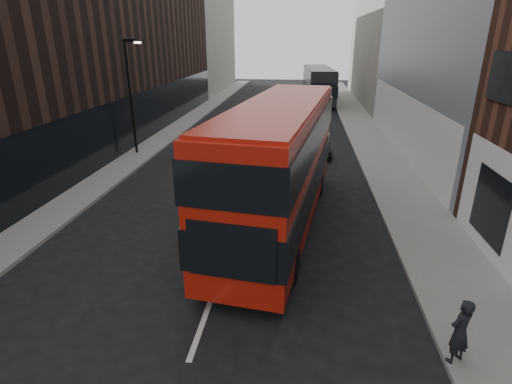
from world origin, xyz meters
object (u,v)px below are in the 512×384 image
(car_b, at_px, (312,123))
(car_a, at_px, (317,145))
(car_c, at_px, (307,121))
(street_lamp, at_px, (131,90))
(red_bus, at_px, (279,160))
(pedestrian, at_px, (460,331))
(grey_bus, at_px, (318,84))

(car_b, bearing_deg, car_a, -94.95)
(car_c, bearing_deg, street_lamp, -134.79)
(red_bus, bearing_deg, car_a, 88.22)
(car_c, relative_size, pedestrian, 2.56)
(red_bus, bearing_deg, car_c, 94.24)
(street_lamp, bearing_deg, car_a, 6.39)
(red_bus, bearing_deg, car_b, 92.52)
(car_b, distance_m, car_c, 1.47)
(street_lamp, relative_size, car_b, 1.60)
(car_b, bearing_deg, street_lamp, -151.82)
(grey_bus, xyz_separation_m, car_a, (-0.67, -22.67, -1.47))
(grey_bus, relative_size, car_b, 2.86)
(grey_bus, bearing_deg, red_bus, -97.95)
(car_a, bearing_deg, car_b, 86.35)
(grey_bus, xyz_separation_m, pedestrian, (2.06, -40.59, -1.16))
(red_bus, distance_m, car_a, 11.18)
(grey_bus, distance_m, car_a, 22.73)
(street_lamp, distance_m, pedestrian, 22.22)
(car_c, bearing_deg, grey_bus, 89.72)
(grey_bus, distance_m, pedestrian, 40.66)
(grey_bus, height_order, car_b, grey_bus)
(car_b, distance_m, pedestrian, 24.78)
(car_a, relative_size, pedestrian, 2.36)
(grey_bus, relative_size, car_a, 3.20)
(red_bus, distance_m, car_b, 17.71)
(red_bus, bearing_deg, street_lamp, 143.87)
(street_lamp, height_order, car_c, street_lamp)
(car_b, bearing_deg, grey_bus, 80.23)
(car_b, height_order, pedestrian, pedestrian)
(grey_bus, relative_size, car_c, 2.94)
(car_a, height_order, car_b, car_b)
(car_c, xyz_separation_m, pedestrian, (3.37, -26.00, 0.36))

